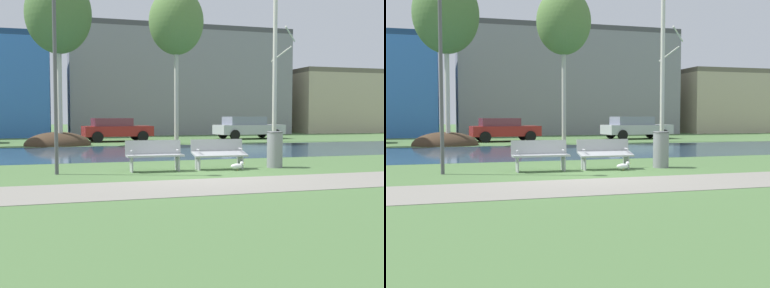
% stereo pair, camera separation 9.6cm
% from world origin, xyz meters
% --- Properties ---
extents(ground_plane, '(120.00, 120.00, 0.00)m').
position_xyz_m(ground_plane, '(0.00, 10.00, 0.00)').
color(ground_plane, '#4C703D').
extents(paved_path_strip, '(60.00, 2.34, 0.01)m').
position_xyz_m(paved_path_strip, '(0.00, -2.21, 0.01)').
color(paved_path_strip, gray).
rests_on(paved_path_strip, ground).
extents(river_band, '(80.00, 8.19, 0.01)m').
position_xyz_m(river_band, '(0.00, 7.86, 0.00)').
color(river_band, '#33516B').
rests_on(river_band, ground).
extents(soil_mound, '(3.40, 2.42, 1.42)m').
position_xyz_m(soil_mound, '(-3.48, 13.28, 0.00)').
color(soil_mound, '#423021').
rests_on(soil_mound, ground).
extents(bench_left, '(1.61, 0.59, 0.87)m').
position_xyz_m(bench_left, '(-0.96, 0.90, 0.47)').
color(bench_left, '#9EA0A3').
rests_on(bench_left, ground).
extents(bench_right, '(1.61, 0.59, 0.87)m').
position_xyz_m(bench_right, '(0.96, 0.90, 0.47)').
color(bench_right, '#9EA0A3').
rests_on(bench_right, ground).
extents(trash_bin, '(0.49, 0.49, 1.09)m').
position_xyz_m(trash_bin, '(2.73, 0.81, 0.57)').
color(trash_bin, gray).
rests_on(trash_bin, ground).
extents(seagull, '(0.43, 0.16, 0.26)m').
position_xyz_m(seagull, '(1.36, 0.41, 0.13)').
color(seagull, white).
rests_on(seagull, ground).
extents(streetlamp, '(0.32, 0.32, 5.58)m').
position_xyz_m(streetlamp, '(-3.61, 0.95, 3.70)').
color(streetlamp, '#4C4C51').
rests_on(streetlamp, ground).
extents(birch_left, '(3.32, 3.32, 8.67)m').
position_xyz_m(birch_left, '(-3.35, 12.92, 6.66)').
color(birch_left, '#BCB7A8').
rests_on(birch_left, ground).
extents(birch_center_left, '(3.00, 3.00, 8.57)m').
position_xyz_m(birch_center_left, '(2.84, 13.09, 6.65)').
color(birch_center_left, '#BCB7A8').
rests_on(birch_center_left, ground).
extents(birch_center, '(1.43, 2.35, 9.00)m').
position_xyz_m(birch_center, '(9.04, 13.52, 4.56)').
color(birch_center, beige).
rests_on(birch_center, ground).
extents(parked_sedan_second_red, '(4.18, 2.32, 1.40)m').
position_xyz_m(parked_sedan_second_red, '(-0.09, 16.27, 0.75)').
color(parked_sedan_second_red, maroon).
rests_on(parked_sedan_second_red, ground).
extents(parked_hatch_third_silver, '(4.67, 2.34, 1.48)m').
position_xyz_m(parked_hatch_third_silver, '(8.71, 16.83, 0.78)').
color(parked_hatch_third_silver, '#B2B5BC').
rests_on(parked_hatch_third_silver, ground).
extents(building_grey_warehouse, '(17.99, 7.53, 8.69)m').
position_xyz_m(building_grey_warehouse, '(6.49, 27.06, 4.35)').
color(building_grey_warehouse, gray).
rests_on(building_grey_warehouse, ground).
extents(building_beige_block, '(17.86, 8.09, 5.64)m').
position_xyz_m(building_beige_block, '(25.81, 27.03, 2.82)').
color(building_beige_block, '#BCAD8E').
rests_on(building_beige_block, ground).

